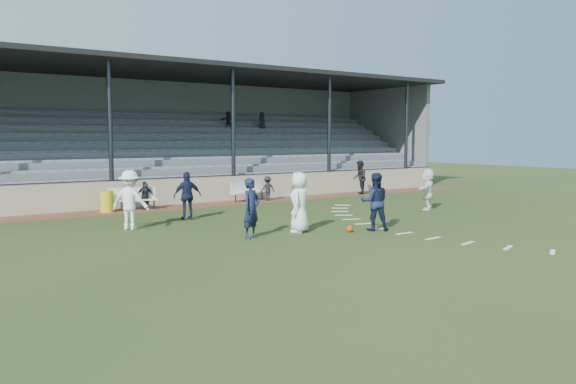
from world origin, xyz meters
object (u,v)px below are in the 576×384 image
object	(u,v)px
trash_bin	(107,201)
football	(350,229)
bench_right	(248,189)
player_navy_lead	(251,208)
bench_left	(132,197)
official	(360,177)
player_white_lead	(300,202)

from	to	relation	value
trash_bin	football	size ratio (longest dim) A/B	3.93
bench_right	player_navy_lead	size ratio (longest dim) A/B	1.10
bench_left	official	world-z (taller)	official
bench_left	bench_right	xyz separation A→B (m)	(5.76, 0.14, 0.00)
bench_right	bench_left	bearing A→B (deg)	170.80
official	player_white_lead	bearing A→B (deg)	-8.32
bench_left	player_navy_lead	size ratio (longest dim) A/B	1.10
trash_bin	player_navy_lead	world-z (taller)	player_navy_lead
bench_left	official	distance (m)	12.45
player_navy_lead	official	xyz separation A→B (m)	(11.66, 8.18, 0.01)
player_white_lead	official	world-z (taller)	player_white_lead
trash_bin	official	xyz separation A→B (m)	(13.55, -0.32, 0.48)
bench_right	player_white_lead	xyz separation A→B (m)	(-3.12, -8.69, 0.40)
official	bench_right	bearing A→B (deg)	-52.96
football	player_navy_lead	xyz separation A→B (m)	(-3.20, 0.88, 0.81)
official	player_navy_lead	bearing A→B (deg)	-12.86
trash_bin	official	distance (m)	13.57
bench_right	official	distance (m)	6.71
bench_right	player_white_lead	bearing A→B (deg)	-120.37
bench_right	player_navy_lead	xyz separation A→B (m)	(-4.99, -8.77, 0.34)
football	official	xyz separation A→B (m)	(8.46, 9.06, 0.83)
football	player_navy_lead	bearing A→B (deg)	164.64
trash_bin	player_white_lead	bearing A→B (deg)	-65.95
football	player_white_lead	world-z (taller)	player_white_lead
trash_bin	football	bearing A→B (deg)	-61.50
trash_bin	football	distance (m)	10.68
football	official	world-z (taller)	official
player_navy_lead	official	world-z (taller)	official
trash_bin	official	bearing A→B (deg)	-1.35
bench_left	player_navy_lead	distance (m)	8.67
bench_left	official	size ratio (longest dim) A/B	1.11
player_white_lead	player_navy_lead	world-z (taller)	player_white_lead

